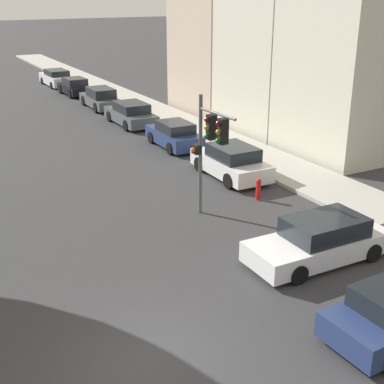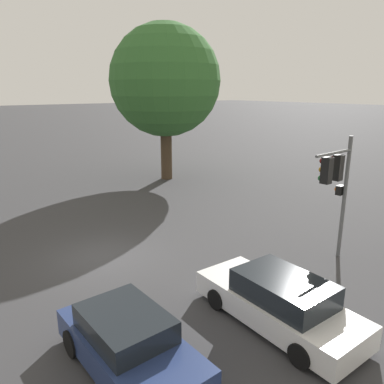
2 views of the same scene
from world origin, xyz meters
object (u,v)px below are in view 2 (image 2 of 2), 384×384
(crossing_car_1, at_px, (128,343))
(crossing_car_0, at_px, (279,301))
(traffic_signal, at_px, (336,178))
(street_tree, at_px, (165,81))

(crossing_car_1, bearing_deg, crossing_car_0, 75.38)
(traffic_signal, distance_m, crossing_car_1, 8.91)
(street_tree, height_order, crossing_car_1, street_tree)
(street_tree, height_order, crossing_car_0, street_tree)
(street_tree, distance_m, crossing_car_1, 19.83)
(crossing_car_0, bearing_deg, traffic_signal, -71.65)
(crossing_car_0, bearing_deg, crossing_car_1, 77.71)
(street_tree, bearing_deg, traffic_signal, -10.29)
(crossing_car_0, height_order, crossing_car_1, crossing_car_0)
(street_tree, bearing_deg, crossing_car_0, -23.99)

